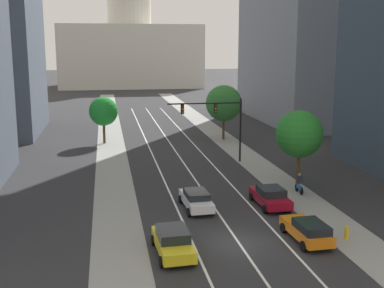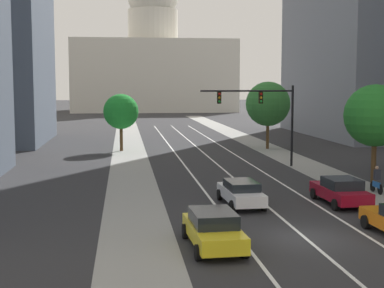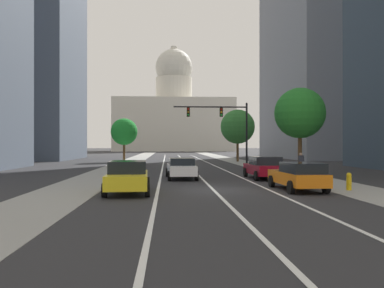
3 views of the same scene
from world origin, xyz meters
The scene contains 15 objects.
ground_plane centered at (0.00, 40.00, 0.00)m, with size 400.00×400.00×0.00m, color #2B2B2D.
sidewalk_left centered at (-7.36, 35.00, 0.01)m, with size 3.37×130.00×0.01m, color gray.
sidewalk_right centered at (7.36, 35.00, 0.01)m, with size 3.37×130.00×0.01m, color gray.
lane_stripe_left centered at (-2.83, 25.00, 0.01)m, with size 0.16×90.00×0.01m, color white.
lane_stripe_center centered at (0.00, 25.00, 0.01)m, with size 0.16×90.00×0.01m, color white.
lane_stripe_right centered at (2.83, 25.00, 0.01)m, with size 0.16×90.00×0.01m, color white.
capitol_building centered at (0.00, 125.42, 12.16)m, with size 41.29×23.54×37.44m.
car_yellow centered at (-4.25, -1.00, 0.80)m, with size 2.27×4.85×1.54m.
car_white centered at (-1.42, 6.96, 0.75)m, with size 2.12×4.82×1.42m.
car_crimson centered at (4.25, 6.62, 0.78)m, with size 2.22×4.78×1.52m.
traffic_signal_mast centered at (3.54, 21.65, 4.85)m, with size 7.78×0.39×6.70m.
cyclist centered at (7.73, 9.47, 0.85)m, with size 0.36×1.70×1.72m.
street_tree_mid_right centered at (8.02, 10.63, 4.78)m, with size 3.97×3.97×6.78m.
street_tree_mid_left centered at (-8.15, 34.47, 4.04)m, with size 3.59×3.59×5.85m.
street_tree_far_right centered at (7.23, 34.46, 4.76)m, with size 4.69×4.69×7.11m.
Camera 2 is at (-7.89, -23.54, 6.70)m, focal length 52.74 mm.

